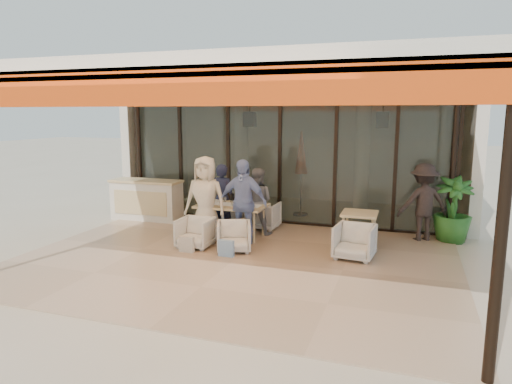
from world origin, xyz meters
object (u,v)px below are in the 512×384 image
diner_cream (205,199)px  diner_periwinkle (243,203)px  side_chair (355,240)px  host_counter (147,200)px  diner_grey (257,201)px  chair_near_left (195,231)px  dining_table (232,207)px  potted_palm (453,209)px  diner_navy (222,198)px  side_table (360,218)px  chair_far_right (263,214)px  chair_far_left (230,213)px  chair_near_right (234,235)px  standing_woman (423,202)px

diner_cream → diner_periwinkle: size_ratio=1.02×
side_chair → host_counter: bearing=170.2°
diner_grey → diner_periwinkle: 0.91m
chair_near_left → diner_grey: (0.84, 1.40, 0.42)m
diner_grey → dining_table: bearing=41.3°
dining_table → potted_palm: size_ratio=1.07×
diner_navy → side_chair: size_ratio=2.16×
diner_periwinkle → side_table: diner_periwinkle is taller
diner_cream → host_counter: bearing=146.5°
diner_grey → diner_cream: bearing=42.3°
dining_table → diner_periwinkle: 0.66m
potted_palm → chair_near_left: bearing=-156.4°
dining_table → chair_far_right: bearing=65.6°
chair_near_left → diner_periwinkle: (0.84, 0.50, 0.56)m
chair_near_left → diner_grey: diner_grey is taller
chair_far_right → chair_far_left: bearing=1.8°
chair_near_right → diner_periwinkle: bearing=68.3°
chair_far_left → chair_near_right: chair_near_right is taller
side_table → potted_palm: size_ratio=0.53×
side_table → diner_grey: bearing=171.3°
side_chair → chair_near_right: bearing=-166.8°
diner_periwinkle → chair_near_left: bearing=-146.1°
diner_navy → diner_periwinkle: (0.84, -0.90, 0.11)m
diner_navy → standing_woman: 4.42m
diner_navy → chair_near_left: bearing=89.1°
diner_navy → standing_woman: size_ratio=0.94×
diner_cream → potted_palm: size_ratio=1.31×
dining_table → diner_navy: 0.61m
chair_far_right → diner_grey: diner_grey is taller
chair_far_left → host_counter: bearing=22.3°
diner_navy → side_table: 3.18m
chair_near_left → potted_palm: (4.97, 2.17, 0.36)m
side_chair → potted_palm: bearing=51.8°
diner_grey → diner_cream: diner_cream is taller
dining_table → diner_navy: (-0.41, 0.44, 0.10)m
chair_near_right → diner_navy: 1.69m
chair_far_left → standing_woman: standing_woman is taller
chair_far_right → chair_near_left: size_ratio=1.05×
dining_table → side_table: (2.75, 0.09, -0.05)m
chair_far_right → potted_palm: 4.16m
chair_near_right → diner_cream: bearing=127.5°
dining_table → side_chair: bearing=-13.5°
chair_near_right → diner_grey: diner_grey is taller
diner_periwinkle → diner_navy: bearing=136.2°
host_counter → diner_grey: 3.16m
standing_woman → host_counter: bearing=-22.1°
diner_grey → side_table: (2.32, -0.35, -0.12)m
diner_cream → side_chair: diner_cream is taller
chair_near_right → diner_periwinkle: diner_periwinkle is taller
host_counter → diner_grey: diner_grey is taller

